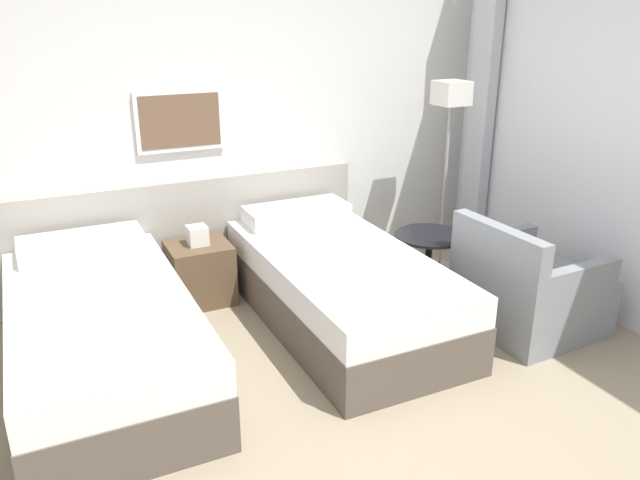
{
  "coord_description": "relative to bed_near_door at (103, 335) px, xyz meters",
  "views": [
    {
      "loc": [
        -1.45,
        -2.37,
        2.08
      ],
      "look_at": [
        0.19,
        1.05,
        0.67
      ],
      "focal_mm": 35.0,
      "sensor_mm": 36.0,
      "label": 1
    }
  ],
  "objects": [
    {
      "name": "ground_plane",
      "position": [
        1.2,
        -1.12,
        -0.27
      ],
      "size": [
        16.0,
        16.0,
        0.0
      ],
      "primitive_type": "plane",
      "color": "gray"
    },
    {
      "name": "wall_headboard",
      "position": [
        1.18,
        1.05,
        1.03
      ],
      "size": [
        10.0,
        0.1,
        2.7
      ],
      "color": "silver",
      "rests_on": "ground_plane"
    },
    {
      "name": "bed_near_door",
      "position": [
        0.0,
        0.0,
        0.0
      ],
      "size": [
        1.0,
        2.01,
        0.65
      ],
      "color": "brown",
      "rests_on": "ground_plane"
    },
    {
      "name": "bed_near_window",
      "position": [
        1.58,
        0.0,
        0.0
      ],
      "size": [
        1.0,
        2.01,
        0.65
      ],
      "color": "brown",
      "rests_on": "ground_plane"
    },
    {
      "name": "nightstand",
      "position": [
        0.79,
        0.74,
        -0.03
      ],
      "size": [
        0.45,
        0.41,
        0.59
      ],
      "color": "brown",
      "rests_on": "ground_plane"
    },
    {
      "name": "floor_lamp",
      "position": [
        2.8,
        0.5,
        1.02
      ],
      "size": [
        0.24,
        0.24,
        1.55
      ],
      "color": "#9E9993",
      "rests_on": "ground_plane"
    },
    {
      "name": "side_table",
      "position": [
        2.34,
        0.03,
        0.1
      ],
      "size": [
        0.52,
        0.52,
        0.52
      ],
      "color": "black",
      "rests_on": "ground_plane"
    },
    {
      "name": "armchair",
      "position": [
        2.69,
        -0.63,
        -0.01
      ],
      "size": [
        0.82,
        0.83,
        0.79
      ],
      "rotation": [
        0.0,
        0.0,
        1.61
      ],
      "color": "gray",
      "rests_on": "ground_plane"
    }
  ]
}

